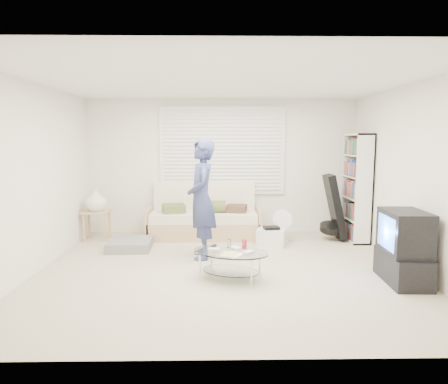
{
  "coord_description": "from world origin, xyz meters",
  "views": [
    {
      "loc": [
        -0.1,
        -5.25,
        1.76
      ],
      "look_at": [
        -0.0,
        0.3,
        1.03
      ],
      "focal_mm": 32.0,
      "sensor_mm": 36.0,
      "label": 1
    }
  ],
  "objects_px": {
    "coffee_table": "(231,256)",
    "bookshelf": "(356,188)",
    "tv_unit": "(404,248)",
    "futon_sofa": "(204,219)"
  },
  "relations": [
    {
      "from": "coffee_table",
      "to": "bookshelf",
      "type": "bearing_deg",
      "value": 41.11
    },
    {
      "from": "tv_unit",
      "to": "coffee_table",
      "type": "relative_size",
      "value": 0.8
    },
    {
      "from": "futon_sofa",
      "to": "coffee_table",
      "type": "height_order",
      "value": "futon_sofa"
    },
    {
      "from": "bookshelf",
      "to": "coffee_table",
      "type": "relative_size",
      "value": 1.65
    },
    {
      "from": "futon_sofa",
      "to": "bookshelf",
      "type": "bearing_deg",
      "value": -5.85
    },
    {
      "from": "tv_unit",
      "to": "bookshelf",
      "type": "bearing_deg",
      "value": 86.61
    },
    {
      "from": "bookshelf",
      "to": "tv_unit",
      "type": "bearing_deg",
      "value": -93.39
    },
    {
      "from": "bookshelf",
      "to": "tv_unit",
      "type": "distance_m",
      "value": 2.18
    },
    {
      "from": "futon_sofa",
      "to": "coffee_table",
      "type": "bearing_deg",
      "value": -79.7
    },
    {
      "from": "futon_sofa",
      "to": "tv_unit",
      "type": "height_order",
      "value": "futon_sofa"
    }
  ]
}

